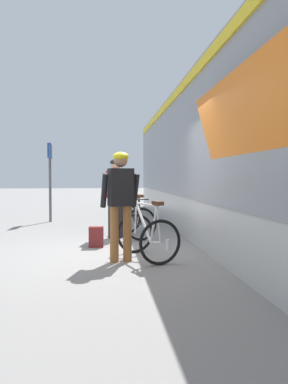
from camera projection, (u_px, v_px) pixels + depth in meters
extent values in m
plane|color=gray|center=(122.00, 254.00, 6.59)|extent=(80.00, 80.00, 0.00)
cube|color=gray|center=(277.00, 131.00, 7.12)|extent=(3.00, 20.93, 2.70)
cube|color=#B7B7B2|center=(276.00, 224.00, 7.19)|extent=(2.97, 20.93, 0.90)
cube|color=orange|center=(263.00, 138.00, 4.16)|extent=(0.50, 4.18, 1.65)
cube|color=yellow|center=(200.00, 66.00, 6.92)|extent=(0.04, 20.51, 0.20)
cube|color=black|center=(243.00, 107.00, 4.72)|extent=(0.04, 1.10, 0.80)
ellipsoid|color=slate|center=(278.00, 53.00, 7.07)|extent=(2.85, 20.51, 0.36)
cylinder|color=#935B2D|center=(114.00, 234.00, 5.96)|extent=(0.14, 0.14, 0.90)
cylinder|color=#935B2D|center=(127.00, 233.00, 6.03)|extent=(0.14, 0.14, 0.90)
cube|color=black|center=(121.00, 187.00, 5.97)|extent=(0.43, 0.33, 0.60)
cylinder|color=black|center=(104.00, 190.00, 5.92)|extent=(0.15, 0.27, 0.56)
cylinder|color=black|center=(135.00, 190.00, 6.10)|extent=(0.15, 0.27, 0.56)
sphere|color=#9E7051|center=(121.00, 160.00, 5.95)|extent=(0.22, 0.22, 0.22)
ellipsoid|color=yellow|center=(121.00, 156.00, 5.95)|extent=(0.31, 0.33, 0.14)
cylinder|color=#232328|center=(111.00, 218.00, 8.31)|extent=(0.14, 0.14, 0.90)
cylinder|color=#232328|center=(120.00, 218.00, 8.41)|extent=(0.14, 0.14, 0.90)
cube|color=red|center=(116.00, 184.00, 8.33)|extent=(0.44, 0.36, 0.60)
cylinder|color=red|center=(104.00, 187.00, 8.25)|extent=(0.18, 0.27, 0.56)
cylinder|color=red|center=(126.00, 186.00, 8.48)|extent=(0.18, 0.27, 0.56)
sphere|color=tan|center=(116.00, 165.00, 8.31)|extent=(0.22, 0.22, 0.22)
ellipsoid|color=black|center=(116.00, 162.00, 8.31)|extent=(0.33, 0.35, 0.14)
torus|color=black|center=(135.00, 233.00, 6.69)|extent=(0.69, 0.26, 0.71)
torus|color=black|center=(160.00, 242.00, 5.76)|extent=(0.69, 0.26, 0.71)
cylinder|color=white|center=(143.00, 222.00, 6.36)|extent=(0.24, 0.63, 0.63)
cylinder|color=white|center=(146.00, 204.00, 6.24)|extent=(0.30, 0.82, 0.04)
cylinder|color=white|center=(154.00, 225.00, 5.97)|extent=(0.12, 0.27, 0.62)
cylinder|color=white|center=(155.00, 242.00, 5.92)|extent=(0.14, 0.35, 0.08)
cylinder|color=white|center=(159.00, 224.00, 5.80)|extent=(0.07, 0.14, 0.56)
cylinder|color=white|center=(136.00, 218.00, 6.66)|extent=(0.06, 0.09, 0.55)
cylinder|color=black|center=(136.00, 199.00, 6.62)|extent=(0.46, 0.17, 0.02)
cube|color=#4C2D19|center=(158.00, 203.00, 5.82)|extent=(0.17, 0.26, 0.06)
torus|color=black|center=(127.00, 219.00, 8.95)|extent=(0.70, 0.22, 0.71)
torus|color=black|center=(141.00, 224.00, 7.99)|extent=(0.70, 0.22, 0.71)
cylinder|color=black|center=(131.00, 210.00, 8.60)|extent=(0.20, 0.64, 0.63)
cylinder|color=black|center=(133.00, 197.00, 8.48)|extent=(0.25, 0.83, 0.04)
cylinder|color=black|center=(137.00, 212.00, 8.20)|extent=(0.11, 0.28, 0.62)
cylinder|color=black|center=(138.00, 224.00, 8.16)|extent=(0.12, 0.36, 0.08)
cylinder|color=black|center=(140.00, 211.00, 8.03)|extent=(0.06, 0.14, 0.56)
cylinder|color=black|center=(127.00, 208.00, 8.91)|extent=(0.05, 0.09, 0.55)
cylinder|color=black|center=(127.00, 194.00, 8.88)|extent=(0.47, 0.14, 0.02)
cube|color=#4C2D19|center=(140.00, 196.00, 8.05)|extent=(0.16, 0.26, 0.06)
cube|color=maroon|center=(96.00, 237.00, 7.26)|extent=(0.29, 0.19, 0.40)
cylinder|color=silver|center=(168.00, 245.00, 7.01)|extent=(0.07, 0.07, 0.19)
cylinder|color=#595B60|center=(50.00, 182.00, 11.36)|extent=(0.08, 0.08, 2.40)
cube|color=#193F99|center=(50.00, 151.00, 11.32)|extent=(0.04, 0.70, 0.44)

